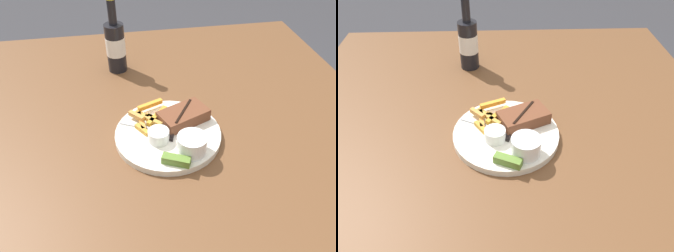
% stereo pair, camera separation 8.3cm
% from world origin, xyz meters
% --- Properties ---
extents(dining_table, '(1.24, 1.32, 0.73)m').
position_xyz_m(dining_table, '(0.00, 0.00, 0.66)').
color(dining_table, brown).
rests_on(dining_table, ground_plane).
extents(dinner_plate, '(0.27, 0.27, 0.02)m').
position_xyz_m(dinner_plate, '(0.00, 0.00, 0.74)').
color(dinner_plate, silver).
rests_on(dinner_plate, dining_table).
extents(steak_portion, '(0.15, 0.12, 0.04)m').
position_xyz_m(steak_portion, '(0.05, 0.04, 0.76)').
color(steak_portion, brown).
rests_on(steak_portion, dinner_plate).
extents(fries_pile, '(0.11, 0.13, 0.02)m').
position_xyz_m(fries_pile, '(-0.04, 0.05, 0.75)').
color(fries_pile, gold).
rests_on(fries_pile, dinner_plate).
extents(coleslaw_cup, '(0.07, 0.07, 0.05)m').
position_xyz_m(coleslaw_cup, '(0.04, -0.08, 0.77)').
color(coleslaw_cup, white).
rests_on(coleslaw_cup, dinner_plate).
extents(dipping_sauce_cup, '(0.05, 0.05, 0.03)m').
position_xyz_m(dipping_sauce_cup, '(-0.03, -0.03, 0.76)').
color(dipping_sauce_cup, silver).
rests_on(dipping_sauce_cup, dinner_plate).
extents(pickle_spear, '(0.07, 0.05, 0.02)m').
position_xyz_m(pickle_spear, '(-0.00, -0.11, 0.75)').
color(pickle_spear, '#567A2D').
rests_on(pickle_spear, dinner_plate).
extents(fork_utensil, '(0.13, 0.07, 0.00)m').
position_xyz_m(fork_utensil, '(-0.06, 0.03, 0.75)').
color(fork_utensil, '#B7B7BC').
rests_on(fork_utensil, dinner_plate).
extents(knife_utensil, '(0.07, 0.16, 0.01)m').
position_xyz_m(knife_utensil, '(0.02, 0.03, 0.75)').
color(knife_utensil, '#B7B7BC').
rests_on(knife_utensil, dinner_plate).
extents(beer_bottle, '(0.06, 0.06, 0.26)m').
position_xyz_m(beer_bottle, '(-0.11, 0.37, 0.82)').
color(beer_bottle, black).
rests_on(beer_bottle, dining_table).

